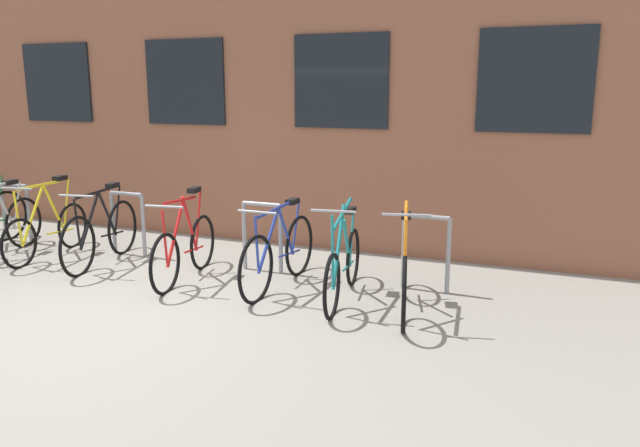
{
  "coord_description": "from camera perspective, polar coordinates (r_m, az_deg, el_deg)",
  "views": [
    {
      "loc": [
        4.06,
        -4.56,
        2.18
      ],
      "look_at": [
        1.55,
        1.6,
        0.73
      ],
      "focal_mm": 34.68,
      "sensor_mm": 36.0,
      "label": 1
    }
  ],
  "objects": [
    {
      "name": "ground_plane",
      "position": [
        6.48,
        -18.54,
        -7.98
      ],
      "size": [
        42.0,
        42.0,
        0.0
      ],
      "primitive_type": "plane",
      "color": "gray"
    },
    {
      "name": "storefront_building",
      "position": [
        11.75,
        1.97,
        14.32
      ],
      "size": [
        28.0,
        6.56,
        5.18
      ],
      "color": "brown",
      "rests_on": "ground"
    },
    {
      "name": "bike_rack",
      "position": [
        7.98,
        -11.75,
        -0.0
      ],
      "size": [
        6.54,
        0.05,
        0.86
      ],
      "color": "gray",
      "rests_on": "ground"
    },
    {
      "name": "bicycle_blue",
      "position": [
        6.89,
        -3.78,
        -2.73
      ],
      "size": [
        0.44,
        1.81,
        0.98
      ],
      "color": "black",
      "rests_on": "ground"
    },
    {
      "name": "bicycle_black",
      "position": [
        8.28,
        -19.52,
        -0.83
      ],
      "size": [
        0.5,
        1.77,
        1.0
      ],
      "color": "black",
      "rests_on": "ground"
    },
    {
      "name": "bicycle_red",
      "position": [
        7.32,
        -12.36,
        -2.2
      ],
      "size": [
        0.44,
        1.66,
        1.06
      ],
      "color": "black",
      "rests_on": "ground"
    },
    {
      "name": "bicycle_orange",
      "position": [
        6.22,
        7.8,
        -4.47
      ],
      "size": [
        0.57,
        1.74,
        1.1
      ],
      "color": "black",
      "rests_on": "ground"
    },
    {
      "name": "bicycle_teal",
      "position": [
        6.49,
        2.17,
        -3.85
      ],
      "size": [
        0.44,
        1.74,
        1.08
      ],
      "color": "black",
      "rests_on": "ground"
    },
    {
      "name": "bicycle_yellow",
      "position": [
        8.9,
        -23.87,
        -0.46
      ],
      "size": [
        0.44,
        1.7,
        1.05
      ],
      "color": "black",
      "rests_on": "ground"
    }
  ]
}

